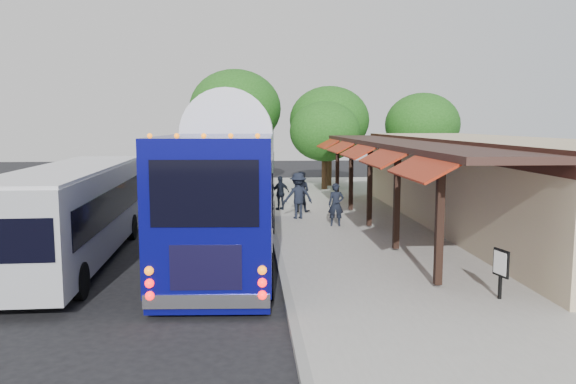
# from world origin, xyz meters

# --- Properties ---
(ground) EXTENTS (90.00, 90.00, 0.00)m
(ground) POSITION_xyz_m (0.00, 0.00, 0.00)
(ground) COLOR black
(ground) RESTS_ON ground
(sidewalk) EXTENTS (10.00, 40.00, 0.15)m
(sidewalk) POSITION_xyz_m (5.00, 4.00, 0.07)
(sidewalk) COLOR #9E9B93
(sidewalk) RESTS_ON ground
(curb) EXTENTS (0.20, 40.00, 0.16)m
(curb) POSITION_xyz_m (0.05, 4.00, 0.07)
(curb) COLOR gray
(curb) RESTS_ON ground
(station_shelter) EXTENTS (8.15, 20.00, 3.60)m
(station_shelter) POSITION_xyz_m (8.38, 4.00, 1.85)
(station_shelter) COLOR tan
(station_shelter) RESTS_ON ground
(coach_bus) EXTENTS (3.35, 13.07, 4.15)m
(coach_bus) POSITION_xyz_m (-1.45, 0.76, 2.23)
(coach_bus) COLOR #080861
(coach_bus) RESTS_ON ground
(city_bus) EXTENTS (2.68, 10.84, 2.89)m
(city_bus) POSITION_xyz_m (-6.08, -0.17, 1.60)
(city_bus) COLOR #989BA0
(city_bus) RESTS_ON ground
(ped_a) EXTENTS (0.68, 0.51, 1.69)m
(ped_a) POSITION_xyz_m (2.54, 4.41, 0.99)
(ped_a) COLOR black
(ped_a) RESTS_ON sidewalk
(ped_b) EXTENTS (1.09, 0.97, 1.84)m
(ped_b) POSITION_xyz_m (1.47, 8.06, 1.07)
(ped_b) COLOR black
(ped_b) RESTS_ON sidewalk
(ped_c) EXTENTS (1.00, 0.77, 1.58)m
(ped_c) POSITION_xyz_m (0.60, 8.66, 0.94)
(ped_c) COLOR black
(ped_c) RESTS_ON sidewalk
(ped_d) EXTENTS (1.37, 0.95, 1.94)m
(ped_d) POSITION_xyz_m (1.20, 6.24, 1.12)
(ped_d) COLOR black
(ped_d) RESTS_ON sidewalk
(sign_board) EXTENTS (0.16, 0.52, 1.16)m
(sign_board) POSITION_xyz_m (4.90, -5.00, 0.94)
(sign_board) COLOR black
(sign_board) RESTS_ON sidewalk
(tree_left) EXTENTS (4.29, 4.29, 5.49)m
(tree_left) POSITION_xyz_m (3.75, 16.78, 3.66)
(tree_left) COLOR #382314
(tree_left) RESTS_ON ground
(tree_mid) EXTENTS (5.09, 5.09, 6.52)m
(tree_mid) POSITION_xyz_m (4.28, 18.70, 4.34)
(tree_mid) COLOR #382314
(tree_mid) RESTS_ON ground
(tree_right) EXTENTS (4.76, 4.76, 6.10)m
(tree_right) POSITION_xyz_m (10.26, 18.37, 4.06)
(tree_right) COLOR #382314
(tree_right) RESTS_ON ground
(tree_far) EXTENTS (5.97, 5.97, 7.64)m
(tree_far) POSITION_xyz_m (-1.73, 19.94, 5.10)
(tree_far) COLOR #382314
(tree_far) RESTS_ON ground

